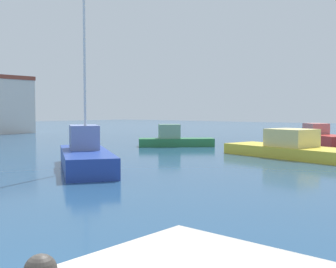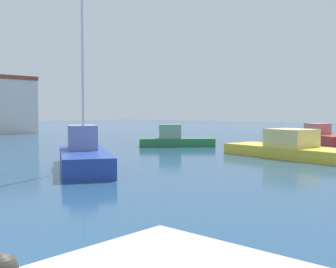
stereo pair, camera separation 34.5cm
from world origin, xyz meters
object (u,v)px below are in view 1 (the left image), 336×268
object	(u,v)px
sailboat_blue_mid_harbor	(85,154)
motorboat_green_far_right	(174,139)
motorboat_yellow_inner_mooring	(289,148)
motorboat_red_behind_lamppost	(319,138)

from	to	relation	value
sailboat_blue_mid_harbor	motorboat_green_far_right	size ratio (longest dim) A/B	2.21
motorboat_yellow_inner_mooring	motorboat_green_far_right	distance (m)	10.41
sailboat_blue_mid_harbor	motorboat_red_behind_lamppost	world-z (taller)	sailboat_blue_mid_harbor
sailboat_blue_mid_harbor	motorboat_yellow_inner_mooring	world-z (taller)	sailboat_blue_mid_harbor
sailboat_blue_mid_harbor	motorboat_green_far_right	bearing A→B (deg)	22.14
motorboat_yellow_inner_mooring	motorboat_green_far_right	size ratio (longest dim) A/B	1.58
sailboat_blue_mid_harbor	motorboat_yellow_inner_mooring	size ratio (longest dim) A/B	1.40
sailboat_blue_mid_harbor	motorboat_red_behind_lamppost	size ratio (longest dim) A/B	1.78
motorboat_red_behind_lamppost	motorboat_yellow_inner_mooring	bearing A→B (deg)	-168.19
sailboat_blue_mid_harbor	motorboat_green_far_right	world-z (taller)	sailboat_blue_mid_harbor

